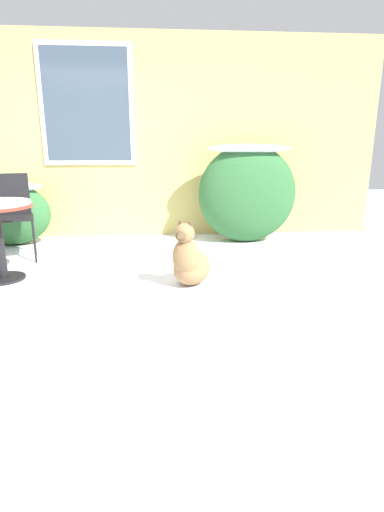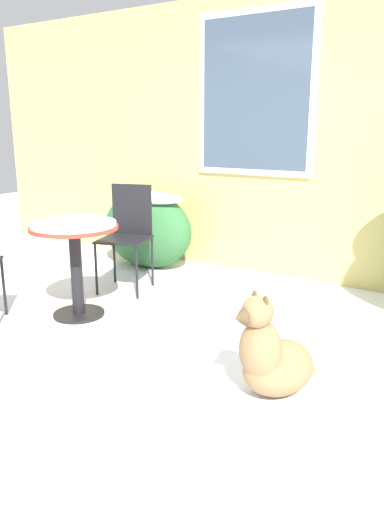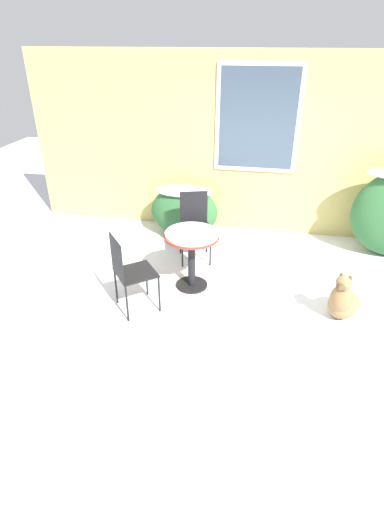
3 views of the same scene
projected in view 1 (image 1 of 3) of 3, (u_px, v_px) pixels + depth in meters
The scene contains 6 objects.
ground_plane at pixel (87, 283), 3.99m from camera, with size 16.00×16.00×0.00m, color white.
house_wall at pixel (105, 136), 5.70m from camera, with size 8.00×0.10×2.84m.
shrub_left at pixel (8, 212), 5.41m from camera, with size 1.11×0.63×0.85m.
shrub_middle at pixel (247, 191), 5.53m from camera, with size 1.36×0.68×1.35m.
patio_chair_near_table at pixel (13, 212), 4.72m from camera, with size 0.55×0.55×1.01m.
dog at pixel (190, 262), 3.87m from camera, with size 0.52×0.60×0.66m.
Camera 1 is at (0.72, -3.84, 1.34)m, focal length 28.00 mm.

